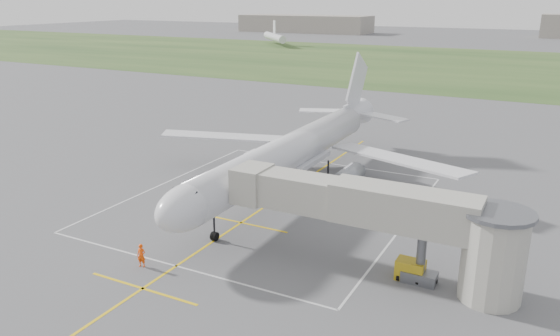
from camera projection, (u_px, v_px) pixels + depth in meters
The scene contains 11 objects.
ground at pixel (288, 191), 60.87m from camera, with size 700.00×700.00×0.00m, color #555557.
grass_strip at pixel (475, 66), 170.71m from camera, with size 700.00×120.00×0.02m, color #2B471F.
apron_markings at pixel (262, 208), 55.95m from camera, with size 28.20×60.00×0.01m.
airliner at pixel (291, 152), 60.18m from camera, with size 38.93×46.75×13.52m.
jet_bridge at pixel (393, 219), 41.08m from camera, with size 23.40×5.00×7.20m.
gpu_unit at pixel (410, 270), 41.66m from camera, with size 2.14×1.52×1.60m.
baggage_cart at pixel (190, 193), 58.19m from camera, with size 2.23×1.44×1.49m.
ramp_worker_nose at pixel (141, 256), 43.62m from camera, with size 0.71×0.46×1.94m, color #FF4A08.
ramp_worker_wing at pixel (255, 180), 61.46m from camera, with size 0.95×0.74×1.95m, color #DF4D07.
distant_hangars at pixel (485, 27), 290.54m from camera, with size 345.00×49.00×12.00m.
distant_aircraft at pixel (506, 44), 205.41m from camera, with size 218.92×31.88×8.85m.
Camera 1 is at (25.78, -51.16, 20.75)m, focal length 35.00 mm.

